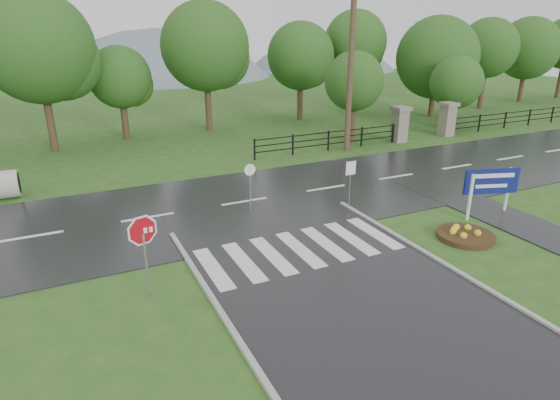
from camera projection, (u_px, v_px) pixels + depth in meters
ground at (397, 335)px, 11.26m from camera, size 120.00×120.00×0.00m
main_road at (244, 203)px, 19.70m from camera, size 90.00×8.00×0.04m
walkway at (506, 218)px, 18.09m from camera, size 2.20×11.00×0.04m
crosswalk at (300, 249)px, 15.46m from camera, size 6.50×2.80×0.02m
pillar_west at (400, 123)px, 29.63m from camera, size 1.00×1.00×2.24m
pillar_east at (447, 118)px, 31.26m from camera, size 1.00×1.00×2.24m
fence_west at (328, 139)px, 27.66m from camera, size 9.58×0.08×1.20m
fence_east at (553, 113)px, 35.78m from camera, size 20.58×0.08×1.20m
hills at (138, 180)px, 72.98m from camera, size 102.00×48.00×48.00m
treeline at (182, 135)px, 31.93m from camera, size 83.20×5.20×10.00m
stop_sign at (143, 237)px, 12.26m from camera, size 1.09×0.33×2.54m
estate_billboard at (491, 184)px, 17.89m from camera, size 2.13×0.75×1.92m
flower_bed at (465, 235)px, 16.33m from camera, size 1.96×1.96×0.39m
reg_sign_small at (350, 175)px, 18.49m from camera, size 0.45×0.05×2.01m
reg_sign_round at (250, 181)px, 18.29m from camera, size 0.46×0.06×1.99m
utility_pole_east at (351, 63)px, 26.12m from camera, size 1.76×0.33×9.90m
entrance_tree_left at (354, 82)px, 28.94m from camera, size 3.66×3.66×5.61m
entrance_tree_right at (456, 83)px, 32.59m from camera, size 3.65×3.65×5.11m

